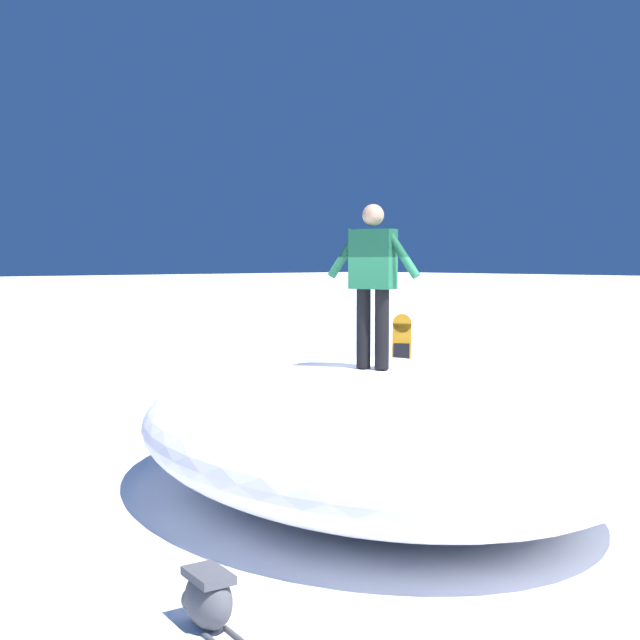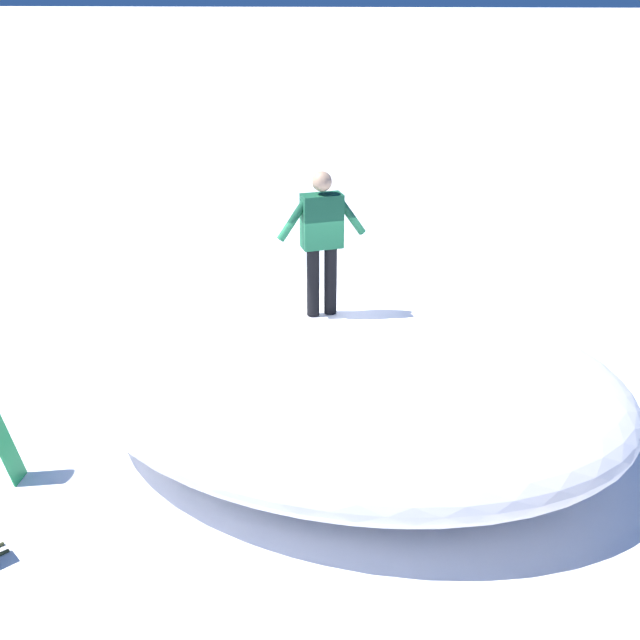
% 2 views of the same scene
% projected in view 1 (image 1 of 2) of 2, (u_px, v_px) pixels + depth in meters
% --- Properties ---
extents(ground, '(240.00, 240.00, 0.00)m').
position_uv_depth(ground, '(375.00, 518.00, 8.04)').
color(ground, white).
extents(snow_mound, '(6.02, 7.18, 1.40)m').
position_uv_depth(snow_mound, '(370.00, 429.00, 8.79)').
color(snow_mound, white).
rests_on(snow_mound, ground).
extents(snowboarder_standing, '(0.41, 0.96, 1.61)m').
position_uv_depth(snowboarder_standing, '(373.00, 275.00, 8.23)').
color(snowboarder_standing, black).
rests_on(snowboarder_standing, snow_mound).
extents(snowboard_primary_upright, '(0.31, 0.34, 1.66)m').
position_uv_depth(snowboard_primary_upright, '(401.00, 366.00, 12.74)').
color(snowboard_primary_upright, orange).
rests_on(snowboard_primary_upright, ground).
extents(backpack_far, '(0.35, 0.69, 0.40)m').
position_uv_depth(backpack_far, '(208.00, 598.00, 5.64)').
color(backpack_far, '#4C4C51').
rests_on(backpack_far, ground).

